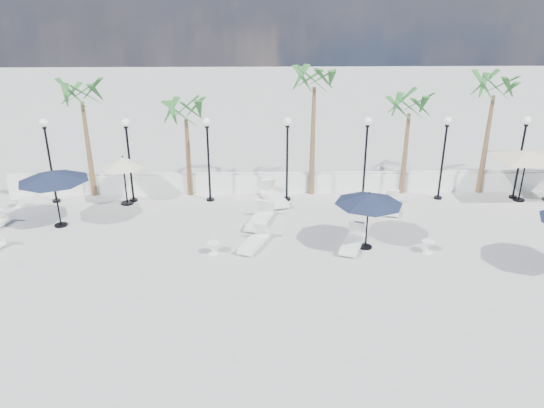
{
  "coord_description": "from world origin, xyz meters",
  "views": [
    {
      "loc": [
        -1.17,
        -16.06,
        9.09
      ],
      "look_at": [
        -0.76,
        2.36,
        1.5
      ],
      "focal_mm": 35.0,
      "sensor_mm": 36.0,
      "label": 1
    }
  ],
  "objects_px": {
    "lounger_5": "(260,219)",
    "parasol_cream_small": "(123,163)",
    "parasol_cream_sq_a": "(528,151)",
    "parasol_navy_left": "(53,176)",
    "parasol_navy_mid": "(369,199)",
    "lounger_4": "(274,197)",
    "lounger_6": "(392,205)",
    "lounger_2": "(254,241)",
    "lounger_3": "(353,242)"
  },
  "relations": [
    {
      "from": "lounger_4",
      "to": "parasol_cream_sq_a",
      "type": "height_order",
      "value": "parasol_cream_sq_a"
    },
    {
      "from": "lounger_4",
      "to": "parasol_cream_small",
      "type": "xyz_separation_m",
      "value": [
        -6.62,
        -0.02,
        1.65
      ]
    },
    {
      "from": "lounger_6",
      "to": "parasol_navy_left",
      "type": "bearing_deg",
      "value": -161.33
    },
    {
      "from": "lounger_5",
      "to": "lounger_6",
      "type": "relative_size",
      "value": 1.13
    },
    {
      "from": "parasol_navy_left",
      "to": "parasol_cream_small",
      "type": "bearing_deg",
      "value": 47.07
    },
    {
      "from": "lounger_3",
      "to": "parasol_cream_sq_a",
      "type": "xyz_separation_m",
      "value": [
        8.39,
        4.55,
        2.1
      ]
    },
    {
      "from": "lounger_5",
      "to": "parasol_navy_left",
      "type": "height_order",
      "value": "parasol_navy_left"
    },
    {
      "from": "lounger_2",
      "to": "lounger_3",
      "type": "relative_size",
      "value": 0.94
    },
    {
      "from": "lounger_2",
      "to": "parasol_cream_small",
      "type": "bearing_deg",
      "value": 165.84
    },
    {
      "from": "lounger_4",
      "to": "lounger_6",
      "type": "distance_m",
      "value": 5.25
    },
    {
      "from": "lounger_4",
      "to": "parasol_navy_left",
      "type": "xyz_separation_m",
      "value": [
        -8.79,
        -2.36,
        1.89
      ]
    },
    {
      "from": "lounger_2",
      "to": "parasol_navy_mid",
      "type": "relative_size",
      "value": 0.77
    },
    {
      "from": "lounger_3",
      "to": "parasol_cream_sq_a",
      "type": "bearing_deg",
      "value": 49.26
    },
    {
      "from": "lounger_3",
      "to": "parasol_cream_sq_a",
      "type": "distance_m",
      "value": 9.78
    },
    {
      "from": "lounger_6",
      "to": "parasol_navy_mid",
      "type": "bearing_deg",
      "value": -103.89
    },
    {
      "from": "parasol_cream_sq_a",
      "to": "lounger_4",
      "type": "bearing_deg",
      "value": 179.89
    },
    {
      "from": "parasol_cream_small",
      "to": "lounger_6",
      "type": "bearing_deg",
      "value": -5.03
    },
    {
      "from": "lounger_5",
      "to": "parasol_cream_small",
      "type": "bearing_deg",
      "value": 174.91
    },
    {
      "from": "lounger_3",
      "to": "parasol_navy_mid",
      "type": "xyz_separation_m",
      "value": [
        0.49,
        -0.01,
        1.72
      ]
    },
    {
      "from": "lounger_5",
      "to": "parasol_navy_mid",
      "type": "relative_size",
      "value": 0.86
    },
    {
      "from": "parasol_navy_left",
      "to": "parasol_navy_mid",
      "type": "bearing_deg",
      "value": -10.4
    },
    {
      "from": "parasol_cream_small",
      "to": "parasol_cream_sq_a",
      "type": "bearing_deg",
      "value": 0.0
    },
    {
      "from": "lounger_6",
      "to": "parasol_cream_small",
      "type": "xyz_separation_m",
      "value": [
        -11.76,
        1.04,
        1.69
      ]
    },
    {
      "from": "parasol_navy_left",
      "to": "parasol_cream_small",
      "type": "xyz_separation_m",
      "value": [
        2.17,
        2.34,
        -0.23
      ]
    },
    {
      "from": "lounger_3",
      "to": "parasol_cream_small",
      "type": "bearing_deg",
      "value": 175.08
    },
    {
      "from": "lounger_3",
      "to": "lounger_5",
      "type": "distance_m",
      "value": 4.1
    },
    {
      "from": "lounger_5",
      "to": "parasol_cream_small",
      "type": "xyz_separation_m",
      "value": [
        -5.97,
        2.4,
        1.66
      ]
    },
    {
      "from": "parasol_navy_mid",
      "to": "lounger_2",
      "type": "bearing_deg",
      "value": 178.28
    },
    {
      "from": "lounger_2",
      "to": "parasol_cream_sq_a",
      "type": "bearing_deg",
      "value": 43.53
    },
    {
      "from": "lounger_3",
      "to": "parasol_navy_left",
      "type": "relative_size",
      "value": 0.74
    },
    {
      "from": "lounger_3",
      "to": "lounger_5",
      "type": "xyz_separation_m",
      "value": [
        -3.49,
        2.15,
        0.01
      ]
    },
    {
      "from": "parasol_navy_left",
      "to": "parasol_navy_mid",
      "type": "height_order",
      "value": "parasol_navy_left"
    },
    {
      "from": "lounger_2",
      "to": "lounger_6",
      "type": "relative_size",
      "value": 1.01
    },
    {
      "from": "parasol_cream_sq_a",
      "to": "parasol_navy_left",
      "type": "bearing_deg",
      "value": -173.35
    },
    {
      "from": "lounger_4",
      "to": "parasol_cream_small",
      "type": "relative_size",
      "value": 1.0
    },
    {
      "from": "lounger_3",
      "to": "parasol_navy_mid",
      "type": "bearing_deg",
      "value": 20.12
    },
    {
      "from": "lounger_2",
      "to": "parasol_cream_sq_a",
      "type": "distance_m",
      "value": 13.05
    },
    {
      "from": "lounger_4",
      "to": "parasol_navy_left",
      "type": "bearing_deg",
      "value": 175.85
    },
    {
      "from": "lounger_6",
      "to": "parasol_navy_mid",
      "type": "xyz_separation_m",
      "value": [
        -1.81,
        -3.52,
        1.74
      ]
    },
    {
      "from": "lounger_6",
      "to": "parasol_navy_mid",
      "type": "height_order",
      "value": "parasol_navy_mid"
    },
    {
      "from": "lounger_2",
      "to": "lounger_3",
      "type": "distance_m",
      "value": 3.69
    },
    {
      "from": "parasol_cream_sq_a",
      "to": "lounger_3",
      "type": "bearing_deg",
      "value": -151.52
    },
    {
      "from": "lounger_3",
      "to": "parasol_cream_small",
      "type": "height_order",
      "value": "parasol_cream_small"
    },
    {
      "from": "lounger_5",
      "to": "parasol_navy_left",
      "type": "bearing_deg",
      "value": -163.66
    },
    {
      "from": "parasol_navy_mid",
      "to": "parasol_cream_small",
      "type": "relative_size",
      "value": 1.11
    },
    {
      "from": "lounger_4",
      "to": "parasol_cream_sq_a",
      "type": "xyz_separation_m",
      "value": [
        11.24,
        -0.02,
        2.07
      ]
    },
    {
      "from": "lounger_4",
      "to": "lounger_6",
      "type": "height_order",
      "value": "lounger_4"
    },
    {
      "from": "lounger_5",
      "to": "parasol_cream_sq_a",
      "type": "bearing_deg",
      "value": 28.21
    },
    {
      "from": "parasol_navy_left",
      "to": "lounger_6",
      "type": "bearing_deg",
      "value": 5.33
    },
    {
      "from": "parasol_navy_mid",
      "to": "parasol_cream_sq_a",
      "type": "bearing_deg",
      "value": 29.97
    }
  ]
}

